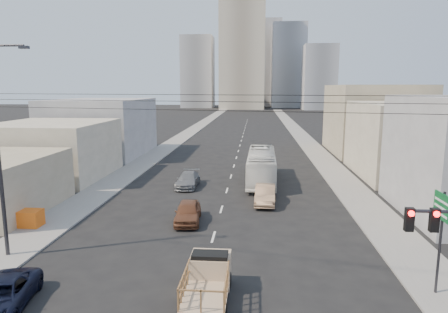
# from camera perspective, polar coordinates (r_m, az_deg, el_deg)

# --- Properties ---
(ground) EXTENTS (420.00, 420.00, 0.00)m
(ground) POSITION_cam_1_polar(r_m,az_deg,el_deg) (19.40, -4.21, -19.93)
(ground) COLOR black
(ground) RESTS_ON ground
(sidewalk_left) EXTENTS (3.50, 180.00, 0.12)m
(sidewalk_left) POSITION_cam_1_polar(r_m,az_deg,el_deg) (88.35, -4.82, 3.56)
(sidewalk_left) COLOR gray
(sidewalk_left) RESTS_ON ground
(sidewalk_right) EXTENTS (3.50, 180.00, 0.12)m
(sidewalk_right) POSITION_cam_1_polar(r_m,az_deg,el_deg) (87.63, 10.55, 3.38)
(sidewalk_right) COLOR gray
(sidewalk_right) RESTS_ON ground
(lane_dashes) EXTENTS (0.15, 104.00, 0.01)m
(lane_dashes) POSITION_cam_1_polar(r_m,az_deg,el_deg) (70.35, 2.39, 1.95)
(lane_dashes) COLOR silver
(lane_dashes) RESTS_ON ground
(flatbed_pickup) EXTENTS (1.95, 4.41, 1.90)m
(flatbed_pickup) POSITION_cam_1_polar(r_m,az_deg,el_deg) (18.98, -2.31, -16.88)
(flatbed_pickup) COLOR tan
(flatbed_pickup) RESTS_ON ground
(navy_pickup) EXTENTS (2.99, 5.03, 1.31)m
(navy_pickup) POSITION_cam_1_polar(r_m,az_deg,el_deg) (20.84, -29.17, -16.97)
(navy_pickup) COLOR black
(navy_pickup) RESTS_ON ground
(city_bus) EXTENTS (2.97, 11.88, 3.30)m
(city_bus) POSITION_cam_1_polar(r_m,az_deg,el_deg) (41.37, 5.37, -1.34)
(city_bus) COLOR white
(city_bus) RESTS_ON ground
(sedan_brown) EXTENTS (2.16, 4.56, 1.51)m
(sedan_brown) POSITION_cam_1_polar(r_m,az_deg,el_deg) (29.21, -5.18, -7.90)
(sedan_brown) COLOR brown
(sedan_brown) RESTS_ON ground
(sedan_tan) EXTENTS (1.85, 4.79, 1.56)m
(sedan_tan) POSITION_cam_1_polar(r_m,az_deg,el_deg) (33.78, 5.91, -5.41)
(sedan_tan) COLOR #977458
(sedan_tan) RESTS_ON ground
(sedan_grey) EXTENTS (1.98, 4.83, 1.40)m
(sedan_grey) POSITION_cam_1_polar(r_m,az_deg,el_deg) (39.33, -5.20, -3.34)
(sedan_grey) COLOR slate
(sedan_grey) RESTS_ON ground
(green_sign) EXTENTS (0.18, 1.60, 5.00)m
(green_sign) POSITION_cam_1_polar(r_m,az_deg,el_deg) (20.86, 28.65, -7.78)
(green_sign) COLOR #2D2D33
(green_sign) RESTS_ON ground
(overhead_wires) EXTENTS (23.01, 5.02, 0.72)m
(overhead_wires) POSITION_cam_1_polar(r_m,az_deg,el_deg) (18.34, -3.84, 7.76)
(overhead_wires) COLOR black
(overhead_wires) RESTS_ON ground
(crate_stack) EXTENTS (1.80, 1.20, 1.14)m
(crate_stack) POSITION_cam_1_polar(r_m,az_deg,el_deg) (31.11, -26.18, -7.91)
(crate_stack) COLOR orange
(crate_stack) RESTS_ON sidewalk_left
(bldg_right_mid) EXTENTS (11.00, 14.00, 8.00)m
(bldg_right_mid) POSITION_cam_1_polar(r_m,az_deg,el_deg) (48.02, 25.10, 2.16)
(bldg_right_mid) COLOR #ADA58C
(bldg_right_mid) RESTS_ON ground
(bldg_right_far) EXTENTS (12.00, 16.00, 10.00)m
(bldg_right_far) POSITION_cam_1_polar(r_m,az_deg,el_deg) (63.23, 20.58, 5.00)
(bldg_right_far) COLOR gray
(bldg_right_far) RESTS_ON ground
(bldg_left_mid) EXTENTS (11.00, 12.00, 6.00)m
(bldg_left_mid) POSITION_cam_1_polar(r_m,az_deg,el_deg) (46.53, -23.22, 0.83)
(bldg_left_mid) COLOR #ADA58C
(bldg_left_mid) RESTS_ON ground
(bldg_left_far) EXTENTS (12.00, 16.00, 8.00)m
(bldg_left_far) POSITION_cam_1_polar(r_m,az_deg,el_deg) (60.16, -17.09, 4.02)
(bldg_left_far) COLOR gray
(bldg_left_far) RESTS_ON ground
(high_rise_tower) EXTENTS (20.00, 20.00, 60.00)m
(high_rise_tower) POSITION_cam_1_polar(r_m,az_deg,el_deg) (187.86, 2.66, 16.03)
(high_rise_tower) COLOR tan
(high_rise_tower) RESTS_ON ground
(midrise_ne) EXTENTS (16.00, 16.00, 40.00)m
(midrise_ne) POSITION_cam_1_polar(r_m,az_deg,el_deg) (202.48, 9.18, 12.63)
(midrise_ne) COLOR gray
(midrise_ne) RESTS_ON ground
(midrise_nw) EXTENTS (15.00, 15.00, 34.00)m
(midrise_nw) POSITION_cam_1_polar(r_m,az_deg,el_deg) (198.85, -3.76, 11.92)
(midrise_nw) COLOR gray
(midrise_nw) RESTS_ON ground
(midrise_back) EXTENTS (18.00, 18.00, 44.00)m
(midrise_back) POSITION_cam_1_polar(r_m,az_deg,el_deg) (217.01, 5.64, 13.03)
(midrise_back) COLOR gray
(midrise_back) RESTS_ON ground
(midrise_east) EXTENTS (14.00, 14.00, 28.00)m
(midrise_east) POSITION_cam_1_polar(r_m,az_deg,el_deg) (183.73, 13.42, 10.91)
(midrise_east) COLOR gray
(midrise_east) RESTS_ON ground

